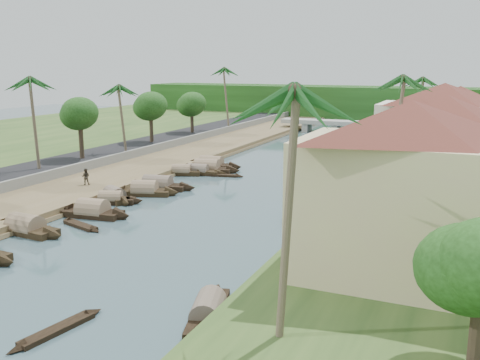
% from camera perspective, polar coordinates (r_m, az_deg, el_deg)
% --- Properties ---
extents(ground, '(220.00, 220.00, 0.00)m').
position_cam_1_polar(ground, '(41.70, -9.95, -6.55)').
color(ground, '#3D555C').
rests_on(ground, ground).
extents(left_bank, '(10.00, 180.00, 0.80)m').
position_cam_1_polar(left_bank, '(66.36, -11.95, 0.76)').
color(left_bank, brown).
rests_on(left_bank, ground).
extents(right_bank, '(16.00, 180.00, 1.20)m').
position_cam_1_polar(right_bank, '(54.29, 19.71, -2.02)').
color(right_bank, '#27441B').
rests_on(right_bank, ground).
extents(road, '(8.00, 180.00, 1.40)m').
position_cam_1_polar(road, '(71.54, -17.51, 1.52)').
color(road, black).
rests_on(road, ground).
extents(retaining_wall, '(0.40, 180.00, 1.10)m').
position_cam_1_polar(retaining_wall, '(68.69, -14.83, 1.81)').
color(retaining_wall, slate).
rests_on(retaining_wall, left_bank).
extents(treeline, '(120.00, 14.00, 8.00)m').
position_cam_1_polar(treeline, '(134.85, 14.38, 7.91)').
color(treeline, '#17380F').
rests_on(treeline, ground).
extents(bridge, '(28.00, 4.00, 2.40)m').
position_cam_1_polar(bridge, '(107.64, 11.79, 5.81)').
color(bridge, gray).
rests_on(bridge, ground).
extents(building_near, '(14.85, 14.85, 10.20)m').
position_cam_1_polar(building_near, '(31.62, 17.33, -0.96)').
color(building_near, '#D0B68B').
rests_on(building_near, right_bank).
extents(building_mid, '(14.11, 14.11, 9.70)m').
position_cam_1_polar(building_mid, '(47.28, 20.82, 2.72)').
color(building_mid, beige).
rests_on(building_mid, right_bank).
extents(building_far, '(15.59, 15.59, 10.20)m').
position_cam_1_polar(building_far, '(61.16, 20.68, 4.96)').
color(building_far, silver).
rests_on(building_far, right_bank).
extents(building_distant, '(12.62, 12.62, 9.20)m').
position_cam_1_polar(building_distant, '(81.06, 22.23, 6.09)').
color(building_distant, '#D0B68B').
rests_on(building_distant, right_bank).
extents(sampan_4, '(8.15, 2.34, 2.28)m').
position_cam_1_polar(sampan_4, '(46.42, -21.90, -4.79)').
color(sampan_4, black).
rests_on(sampan_4, ground).
extents(sampan_5, '(7.73, 2.77, 2.39)m').
position_cam_1_polar(sampan_5, '(49.48, -15.44, -3.30)').
color(sampan_5, black).
rests_on(sampan_5, ground).
extents(sampan_6, '(6.39, 4.37, 1.97)m').
position_cam_1_polar(sampan_6, '(54.66, -13.25, -1.74)').
color(sampan_6, black).
rests_on(sampan_6, ground).
extents(sampan_7, '(6.44, 3.71, 1.78)m').
position_cam_1_polar(sampan_7, '(53.50, -13.63, -2.07)').
color(sampan_7, black).
rests_on(sampan_7, ground).
extents(sampan_8, '(7.61, 4.03, 2.29)m').
position_cam_1_polar(sampan_8, '(56.36, -10.12, -1.17)').
color(sampan_8, black).
rests_on(sampan_8, ground).
extents(sampan_9, '(9.06, 3.20, 2.24)m').
position_cam_1_polar(sampan_9, '(58.87, -8.78, -0.55)').
color(sampan_9, black).
rests_on(sampan_9, ground).
extents(sampan_10, '(6.69, 3.33, 1.87)m').
position_cam_1_polar(sampan_10, '(65.87, -6.25, 0.88)').
color(sampan_10, black).
rests_on(sampan_10, ground).
extents(sampan_11, '(8.94, 3.55, 2.47)m').
position_cam_1_polar(sampan_11, '(67.52, -3.54, 1.22)').
color(sampan_11, black).
rests_on(sampan_11, ground).
extents(sampan_12, '(7.56, 2.26, 1.83)m').
position_cam_1_polar(sampan_12, '(66.09, -4.52, 0.95)').
color(sampan_12, black).
rests_on(sampan_12, ground).
extents(sampan_13, '(8.79, 2.52, 2.35)m').
position_cam_1_polar(sampan_13, '(70.16, -3.09, 1.64)').
color(sampan_13, black).
rests_on(sampan_13, ground).
extents(sampan_14, '(3.69, 7.89, 1.93)m').
position_cam_1_polar(sampan_14, '(29.32, -3.42, -13.87)').
color(sampan_14, black).
rests_on(sampan_14, ground).
extents(sampan_15, '(4.09, 7.86, 2.10)m').
position_cam_1_polar(sampan_15, '(46.23, 5.94, -4.02)').
color(sampan_15, black).
rests_on(sampan_15, ground).
extents(sampan_16, '(3.54, 7.95, 1.96)m').
position_cam_1_polar(sampan_16, '(60.95, 10.51, -0.18)').
color(sampan_16, black).
rests_on(sampan_16, ground).
extents(canoe_0, '(1.83, 5.87, 0.77)m').
position_cam_1_polar(canoe_0, '(29.66, -18.89, -14.90)').
color(canoe_0, black).
rests_on(canoe_0, ground).
extents(canoe_1, '(5.37, 2.41, 0.87)m').
position_cam_1_polar(canoe_1, '(46.74, -16.65, -4.70)').
color(canoe_1, black).
rests_on(canoe_1, ground).
extents(canoe_2, '(5.30, 1.84, 0.76)m').
position_cam_1_polar(canoe_2, '(64.73, -1.88, 0.47)').
color(canoe_2, black).
rests_on(canoe_2, ground).
extents(palm_0, '(3.20, 3.20, 12.63)m').
position_cam_1_polar(palm_0, '(22.34, 4.94, 8.84)').
color(palm_0, '#71604B').
rests_on(palm_0, ground).
extents(palm_1, '(3.20, 3.20, 10.05)m').
position_cam_1_polar(palm_1, '(39.29, 14.65, 6.34)').
color(palm_1, '#71604B').
rests_on(palm_1, ground).
extents(palm_2, '(3.20, 3.20, 12.41)m').
position_cam_1_polar(palm_2, '(54.23, 16.38, 10.16)').
color(palm_2, '#71604B').
rests_on(palm_2, ground).
extents(palm_3, '(3.20, 3.20, 10.42)m').
position_cam_1_polar(palm_3, '(72.00, 19.03, 8.85)').
color(palm_3, '#71604B').
rests_on(palm_3, ground).
extents(palm_5, '(3.20, 3.20, 11.86)m').
position_cam_1_polar(palm_5, '(65.62, -21.34, 9.81)').
color(palm_5, '#71604B').
rests_on(palm_5, ground).
extents(palm_6, '(3.20, 3.20, 10.50)m').
position_cam_1_polar(palm_6, '(75.16, -12.47, 9.56)').
color(palm_6, '#71604B').
rests_on(palm_6, ground).
extents(palm_7, '(3.20, 3.20, 11.52)m').
position_cam_1_polar(palm_7, '(87.38, 18.67, 10.06)').
color(palm_7, '#71604B').
rests_on(palm_7, ground).
extents(palm_8, '(3.20, 3.20, 12.66)m').
position_cam_1_polar(palm_8, '(100.73, -1.35, 11.63)').
color(palm_8, '#71604B').
rests_on(palm_8, ground).
extents(tree_3, '(4.66, 4.66, 7.66)m').
position_cam_1_polar(tree_3, '(71.49, -16.74, 6.70)').
color(tree_3, '#473628').
rests_on(tree_3, ground).
extents(tree_4, '(4.98, 4.98, 7.60)m').
position_cam_1_polar(tree_4, '(84.57, -9.52, 7.71)').
color(tree_4, '#473628').
rests_on(tree_4, ground).
extents(tree_5, '(4.85, 4.85, 6.95)m').
position_cam_1_polar(tree_5, '(95.85, -5.17, 7.99)').
color(tree_5, '#473628').
rests_on(tree_5, ground).
extents(person_far, '(1.06, 0.99, 1.74)m').
position_cam_1_polar(person_far, '(58.83, -16.14, 0.35)').
color(person_far, '#322C23').
rests_on(person_far, left_bank).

